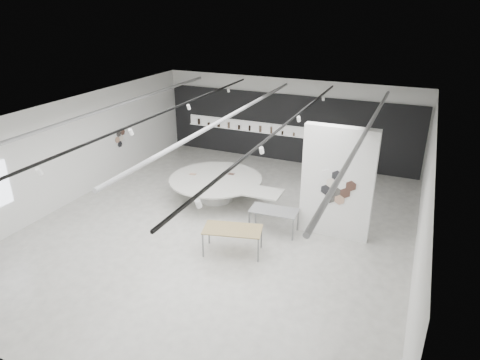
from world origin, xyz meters
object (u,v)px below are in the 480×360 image
at_px(sample_table_wood, 233,231).
at_px(sample_table_stone, 274,212).
at_px(partition_column, 337,183).
at_px(kitchen_counter, 346,161).
at_px(display_island, 217,186).

height_order(sample_table_wood, sample_table_stone, sample_table_wood).
bearing_deg(sample_table_stone, sample_table_wood, -112.91).
bearing_deg(sample_table_stone, partition_column, 18.56).
distance_m(partition_column, kitchen_counter, 5.71).
relative_size(display_island, sample_table_wood, 2.39).
relative_size(sample_table_stone, kitchen_counter, 0.87).
bearing_deg(sample_table_wood, display_island, 123.44).
bearing_deg(sample_table_wood, sample_table_stone, 67.09).
relative_size(partition_column, sample_table_stone, 2.29).
relative_size(partition_column, sample_table_wood, 1.93).
relative_size(sample_table_wood, kitchen_counter, 1.03).
height_order(sample_table_wood, kitchen_counter, kitchen_counter).
bearing_deg(sample_table_stone, kitchen_counter, 79.12).
xyz_separation_m(display_island, sample_table_stone, (2.74, -1.41, 0.14)).
distance_m(display_island, sample_table_wood, 3.69).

